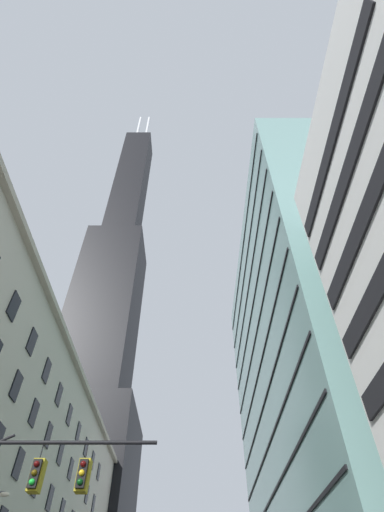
{
  "coord_description": "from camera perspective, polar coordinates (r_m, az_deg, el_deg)",
  "views": [
    {
      "loc": [
        3.29,
        -10.97,
        1.56
      ],
      "look_at": [
        3.27,
        19.57,
        33.45
      ],
      "focal_mm": 26.83,
      "sensor_mm": 36.0,
      "label": 1
    }
  ],
  "objects": [
    {
      "name": "dark_skyscraper",
      "position": [
        107.79,
        -13.92,
        -13.37
      ],
      "size": [
        25.34,
        25.34,
        201.36
      ],
      "color": "black",
      "rests_on": "ground"
    },
    {
      "name": "glass_office_midrise",
      "position": [
        48.75,
        20.84,
        -16.48
      ],
      "size": [
        17.91,
        40.15,
        47.1
      ],
      "color": "gray",
      "rests_on": "ground"
    }
  ]
}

